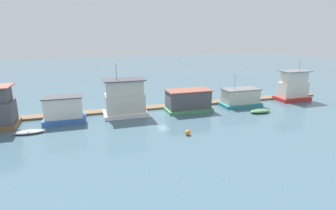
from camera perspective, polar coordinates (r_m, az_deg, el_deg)
The scene contains 12 objects.
ground_plane at distance 39.65m, azimuth -0.43°, elevation -1.59°, with size 200.00×200.00×0.00m, color #426070.
dock_walkway at distance 42.12m, azimuth -1.51°, elevation -0.36°, with size 59.60×2.01×0.30m, color brown.
houseboat_blue at distance 37.66m, azimuth -21.73°, elevation -0.98°, with size 5.36×3.28×3.53m.
houseboat_white at distance 38.11m, azimuth -9.39°, elevation 1.35°, with size 6.20×3.97×7.45m.
houseboat_green at distance 40.23m, azimuth 4.39°, elevation 0.97°, with size 7.03×3.75×3.27m.
houseboat_teal at distance 44.68m, azimuth 15.46°, elevation 1.59°, with size 6.54×3.51×5.25m.
houseboat_red at distance 51.48m, azimuth 25.56°, elevation 3.46°, with size 5.83×3.39×7.32m.
dinghy_grey at distance 35.41m, azimuth -27.95°, elevation -5.19°, with size 3.43×1.42×0.42m.
dinghy_green at distance 41.65m, azimuth 19.44°, elevation -1.26°, with size 3.35×1.49×0.55m.
mooring_post_far_right at distance 39.77m, azimuth -7.52°, elevation -0.37°, with size 0.22×0.22×1.72m, color #846B4C.
mooring_post_near_right at distance 44.89m, azimuth 12.15°, elevation 0.93°, with size 0.29×0.29×1.27m, color #846B4C.
buoy_orange at distance 30.93m, azimuth 4.34°, elevation -6.00°, with size 0.62×0.62×0.62m, color orange.
Camera 1 is at (-10.98, -36.31, 11.55)m, focal length 28.00 mm.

